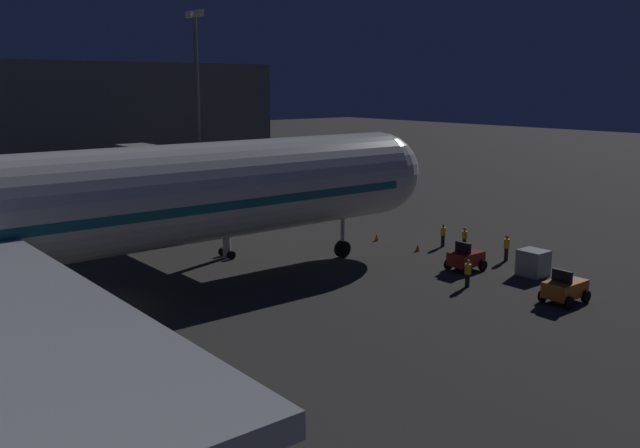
% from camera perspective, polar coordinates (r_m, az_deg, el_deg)
% --- Properties ---
extents(ground_plane, '(320.00, 320.00, 0.00)m').
position_cam_1_polar(ground_plane, '(39.23, -19.67, -7.03)').
color(ground_plane, '#383533').
extents(jet_bridge, '(18.80, 3.40, 7.34)m').
position_cam_1_polar(jet_bridge, '(52.09, -11.04, 4.51)').
color(jet_bridge, '#9E9E99').
rests_on(jet_bridge, ground_plane).
extents(apron_floodlight_mast, '(2.90, 0.50, 19.25)m').
position_cam_1_polar(apron_floodlight_mast, '(69.50, -10.35, 10.66)').
color(apron_floodlight_mast, '#59595E').
rests_on(apron_floodlight_mast, ground_plane).
extents(baggage_tug_lead, '(1.86, 2.55, 1.95)m').
position_cam_1_polar(baggage_tug_lead, '(40.79, 20.02, -5.19)').
color(baggage_tug_lead, orange).
rests_on(baggage_tug_lead, ground_plane).
extents(baggage_tug_spare, '(1.86, 2.27, 1.95)m').
position_cam_1_polar(baggage_tug_spare, '(45.89, 12.24, -2.89)').
color(baggage_tug_spare, maroon).
rests_on(baggage_tug_spare, ground_plane).
extents(baggage_container_near_belt, '(1.70, 1.51, 1.69)m').
position_cam_1_polar(baggage_container_near_belt, '(45.73, 17.61, -3.15)').
color(baggage_container_near_belt, '#B7BABF').
rests_on(baggage_container_near_belt, ground_plane).
extents(ground_crew_near_nose_gear, '(0.40, 0.40, 1.77)m').
position_cam_1_polar(ground_crew_near_nose_gear, '(52.12, 10.39, -0.85)').
color(ground_crew_near_nose_gear, black).
rests_on(ground_crew_near_nose_gear, ground_plane).
extents(ground_crew_by_belt_loader, '(0.40, 0.40, 1.85)m').
position_cam_1_polar(ground_crew_by_belt_loader, '(48.91, 15.53, -1.86)').
color(ground_crew_by_belt_loader, black).
rests_on(ground_crew_by_belt_loader, ground_plane).
extents(ground_crew_under_port_wing, '(0.40, 0.40, 1.76)m').
position_cam_1_polar(ground_crew_under_port_wing, '(51.19, 12.15, -1.16)').
color(ground_crew_under_port_wing, black).
rests_on(ground_crew_under_port_wing, ground_plane).
extents(ground_crew_by_tug, '(0.40, 0.40, 1.73)m').
position_cam_1_polar(ground_crew_by_tug, '(42.08, 12.41, -3.99)').
color(ground_crew_by_tug, black).
rests_on(ground_crew_by_tug, ground_plane).
extents(traffic_cone_nose_port, '(0.36, 0.36, 0.55)m').
position_cam_1_polar(traffic_cone_nose_port, '(50.54, 8.27, -1.99)').
color(traffic_cone_nose_port, orange).
rests_on(traffic_cone_nose_port, ground_plane).
extents(traffic_cone_nose_starboard, '(0.36, 0.36, 0.55)m').
position_cam_1_polar(traffic_cone_nose_starboard, '(53.53, 4.82, -1.13)').
color(traffic_cone_nose_starboard, orange).
rests_on(traffic_cone_nose_starboard, ground_plane).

